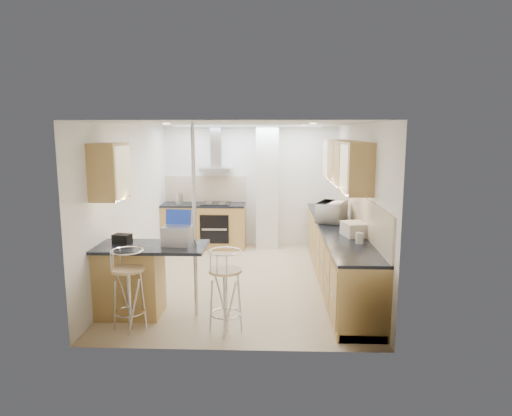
{
  "coord_description": "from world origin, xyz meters",
  "views": [
    {
      "loc": [
        0.45,
        -7.09,
        2.39
      ],
      "look_at": [
        0.19,
        0.2,
        1.16
      ],
      "focal_mm": 32.0,
      "sensor_mm": 36.0,
      "label": 1
    }
  ],
  "objects_px": {
    "bread_bin": "(354,229)",
    "laptop": "(177,236)",
    "microwave": "(332,212)",
    "bar_stool_near": "(129,290)",
    "bar_stool_end": "(225,291)"
  },
  "relations": [
    {
      "from": "laptop",
      "to": "bread_bin",
      "type": "relative_size",
      "value": 0.96
    },
    {
      "from": "laptop",
      "to": "bread_bin",
      "type": "bearing_deg",
      "value": 21.65
    },
    {
      "from": "bar_stool_end",
      "to": "laptop",
      "type": "bearing_deg",
      "value": 76.11
    },
    {
      "from": "microwave",
      "to": "bread_bin",
      "type": "xyz_separation_m",
      "value": [
        0.19,
        -1.02,
        -0.07
      ]
    },
    {
      "from": "bar_stool_near",
      "to": "bread_bin",
      "type": "relative_size",
      "value": 2.71
    },
    {
      "from": "bar_stool_near",
      "to": "microwave",
      "type": "bearing_deg",
      "value": 50.03
    },
    {
      "from": "microwave",
      "to": "laptop",
      "type": "relative_size",
      "value": 1.66
    },
    {
      "from": "microwave",
      "to": "bread_bin",
      "type": "distance_m",
      "value": 1.04
    },
    {
      "from": "laptop",
      "to": "bread_bin",
      "type": "xyz_separation_m",
      "value": [
        2.39,
        0.69,
        -0.04
      ]
    },
    {
      "from": "microwave",
      "to": "bread_bin",
      "type": "height_order",
      "value": "microwave"
    },
    {
      "from": "bar_stool_near",
      "to": "bread_bin",
      "type": "distance_m",
      "value": 3.16
    },
    {
      "from": "bread_bin",
      "to": "laptop",
      "type": "bearing_deg",
      "value": -176.93
    },
    {
      "from": "laptop",
      "to": "bar_stool_near",
      "type": "xyz_separation_m",
      "value": [
        -0.5,
        -0.48,
        -0.56
      ]
    },
    {
      "from": "microwave",
      "to": "bar_stool_near",
      "type": "relative_size",
      "value": 0.59
    },
    {
      "from": "bar_stool_end",
      "to": "bread_bin",
      "type": "distance_m",
      "value": 2.15
    }
  ]
}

